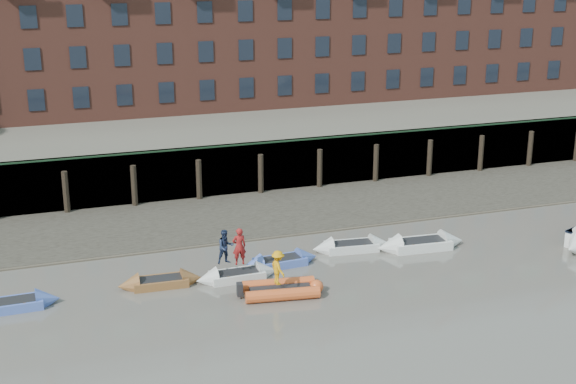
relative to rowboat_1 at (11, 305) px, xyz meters
name	(u,v)px	position (x,y,z in m)	size (l,w,h in m)	color
ground	(373,361)	(13.26, -9.23, -0.22)	(220.00, 220.00, 0.00)	#635E56
foreshore	(247,215)	(13.26, 8.77, -0.22)	(110.00, 8.00, 0.50)	#3D382F
mud_band	(264,235)	(13.26, 5.37, -0.22)	(110.00, 1.60, 0.10)	#4C4336
river_wall	(228,170)	(13.26, 13.15, 1.38)	(110.00, 1.23, 3.30)	#2D2A26
bank_terrace	(184,125)	(13.26, 26.77, 1.38)	(110.00, 28.00, 3.20)	#5E594D
rowboat_1	(11,305)	(0.00, 0.00, 0.00)	(4.21, 1.32, 1.21)	#4964BD
rowboat_2	(160,282)	(6.67, 0.36, -0.01)	(4.01, 1.33, 1.15)	brown
rowboat_3	(237,275)	(10.28, -0.05, -0.01)	(4.03, 1.23, 1.16)	silver
rowboat_4	(280,262)	(12.76, 0.93, -0.01)	(4.08, 1.46, 1.16)	#4964BD
rowboat_5	(352,246)	(16.95, 1.69, 0.00)	(4.32, 1.68, 1.22)	silver
rowboat_6	(421,244)	(20.49, 0.74, 0.03)	(4.89, 1.72, 1.40)	silver
rib_tender	(284,289)	(11.86, -2.39, 0.06)	(3.78, 2.18, 0.64)	#D75624
person_rower_a	(239,246)	(10.41, -0.07, 1.48)	(0.66, 0.44, 1.82)	maroon
person_rower_b	(225,247)	(9.82, 0.25, 1.41)	(0.82, 0.64, 1.69)	#19233F
person_rib_crew	(278,268)	(11.57, -2.44, 1.19)	(1.04, 0.60, 1.61)	orange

